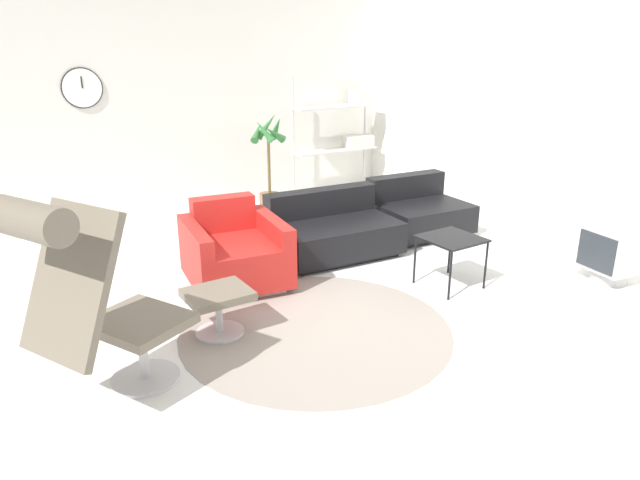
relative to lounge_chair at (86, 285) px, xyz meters
The scene contains 13 objects.
ground_plane 1.98m from the lounge_chair, 12.97° to the left, with size 12.00×12.00×0.00m, color white.
wall_back 4.15m from the lounge_chair, 64.54° to the left, with size 12.00×0.09×2.80m.
wall_right 5.00m from the lounge_chair, ahead, with size 0.06×12.00×2.80m.
round_rug 1.78m from the lounge_chair, ahead, with size 2.06×2.06×0.01m.
lounge_chair is the anchor object (origin of this frame).
ottoman 1.19m from the lounge_chair, 25.45° to the left, with size 0.46×0.39×0.35m.
armchair_red 2.00m from the lounge_chair, 40.65° to the left, with size 0.94×1.00×0.73m.
couch_low 3.05m from the lounge_chair, 28.22° to the left, with size 1.30×0.92×0.63m.
couch_second 4.16m from the lounge_chair, 20.73° to the left, with size 1.05×0.90×0.63m.
side_table 3.07m from the lounge_chair, ahead, with size 0.48×0.48×0.46m.
crt_television 4.40m from the lounge_chair, ahead, with size 0.48×0.50×0.51m.
potted_plant 4.24m from the lounge_chair, 47.89° to the left, with size 0.45×0.45×1.26m.
shelf_unit 5.48m from the lounge_chair, 38.57° to the left, with size 1.28×0.28×1.65m.
Camera 1 is at (-2.27, -3.56, 2.07)m, focal length 32.00 mm.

